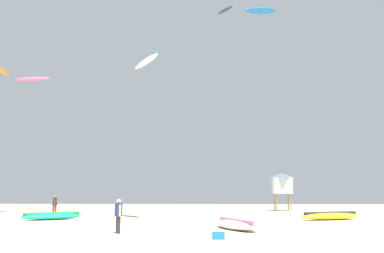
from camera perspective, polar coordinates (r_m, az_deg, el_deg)
ground_plane at (r=15.04m, az=-3.51°, el=-16.63°), size 120.00×120.00×0.00m
person_foreground at (r=22.14m, az=-9.85°, el=-11.40°), size 0.39×0.50×1.72m
person_midground at (r=41.84m, az=-17.97°, el=-9.78°), size 0.52×0.40×1.78m
kite_grounded_near at (r=34.03m, az=18.11°, el=-11.35°), size 5.23×3.40×0.63m
kite_grounded_mid at (r=34.22m, az=-18.29°, el=-11.37°), size 4.38×4.02×0.57m
kite_grounded_far at (r=24.35m, az=5.89°, el=-12.94°), size 2.95×4.99×0.62m
lifeguard_tower at (r=48.42m, az=12.00°, el=-7.44°), size 2.30×2.30×4.15m
cooler_box at (r=19.28m, az=3.55°, el=-14.42°), size 0.56×0.36×0.32m
kite_aloft_0 at (r=52.95m, az=-20.64°, el=6.01°), size 4.45×1.76×0.91m
kite_aloft_1 at (r=44.67m, az=-24.41°, el=7.00°), size 1.56×3.96×0.77m
kite_aloft_2 at (r=60.65m, az=9.24°, el=15.11°), size 4.18×1.42×0.72m
kite_aloft_3 at (r=33.46m, az=-6.20°, el=8.68°), size 3.10×4.10×0.93m
kite_aloft_4 at (r=45.98m, az=4.47°, el=15.32°), size 1.89×2.29×0.40m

